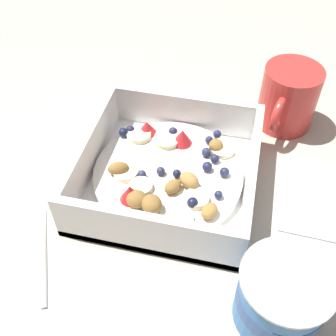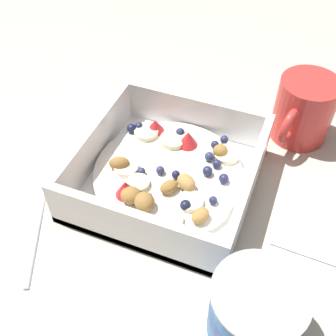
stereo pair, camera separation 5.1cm
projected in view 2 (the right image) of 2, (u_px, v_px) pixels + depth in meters
ground_plane at (172, 196)px, 0.52m from camera, size 2.40×2.40×0.00m
fruit_bowl at (168, 173)px, 0.52m from camera, size 0.21×0.21×0.07m
spoon at (42, 197)px, 0.52m from camera, size 0.09×0.17×0.01m
yogurt_cup at (255, 312)px, 0.38m from camera, size 0.09×0.09×0.08m
coffee_mug at (303, 110)px, 0.57m from camera, size 0.08×0.11×0.09m
folded_napkin at (332, 221)px, 0.49m from camera, size 0.12×0.12×0.01m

